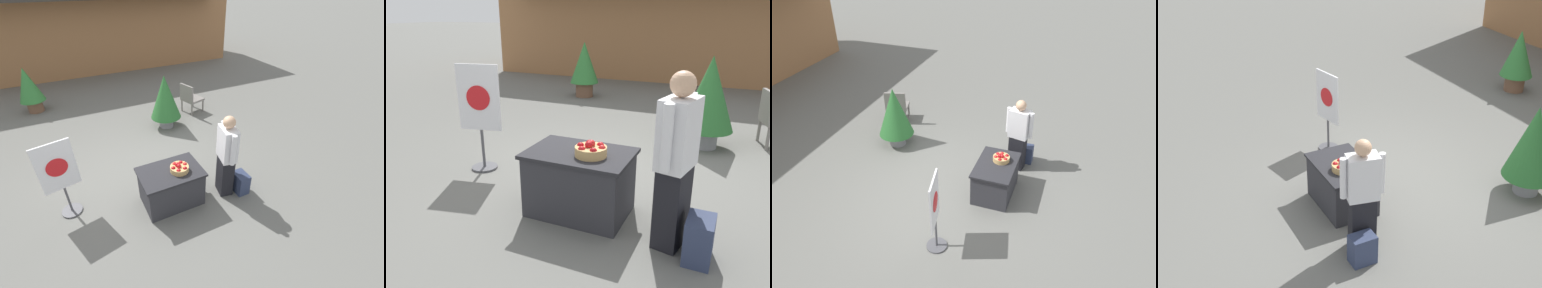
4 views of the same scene
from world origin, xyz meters
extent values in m
plane|color=slate|center=(0.00, 0.00, 0.00)|extent=(120.00, 120.00, 0.00)
cube|color=#9E6B42|center=(0.02, 9.27, 2.41)|extent=(13.35, 3.92, 4.82)
cube|color=#2D2D33|center=(0.22, -1.05, 0.34)|extent=(1.05, 0.73, 0.68)
cube|color=#242428|center=(0.22, -1.05, 0.70)|extent=(1.12, 0.77, 0.04)
cylinder|color=tan|center=(0.37, -1.11, 0.77)|extent=(0.33, 0.33, 0.10)
sphere|color=red|center=(0.48, -1.10, 0.81)|extent=(0.08, 0.08, 0.08)
sphere|color=red|center=(0.44, -1.02, 0.81)|extent=(0.08, 0.08, 0.08)
sphere|color=red|center=(0.32, -1.01, 0.81)|extent=(0.08, 0.08, 0.08)
sphere|color=#A30F14|center=(0.25, -1.11, 0.81)|extent=(0.08, 0.08, 0.08)
sphere|color=red|center=(0.31, -1.21, 0.81)|extent=(0.08, 0.08, 0.08)
sphere|color=#A30F14|center=(0.43, -1.21, 0.81)|extent=(0.08, 0.08, 0.08)
sphere|color=red|center=(0.35, -1.13, 0.84)|extent=(0.08, 0.08, 0.08)
sphere|color=red|center=(0.36, -1.08, 0.84)|extent=(0.08, 0.08, 0.08)
sphere|color=#A30F14|center=(0.34, -1.09, 0.84)|extent=(0.08, 0.08, 0.08)
cube|color=black|center=(1.25, -1.27, 0.40)|extent=(0.30, 0.38, 0.81)
cube|color=silver|center=(1.25, -1.27, 1.12)|extent=(0.34, 0.46, 0.63)
sphere|color=tan|center=(1.25, -1.27, 1.56)|extent=(0.22, 0.22, 0.22)
cylinder|color=silver|center=(1.20, -1.52, 1.15)|extent=(0.09, 0.09, 0.58)
cylinder|color=silver|center=(1.30, -1.01, 1.15)|extent=(0.09, 0.09, 0.58)
cube|color=#2D3856|center=(1.54, -1.41, 0.21)|extent=(0.24, 0.34, 0.42)
cylinder|color=#4C4C51|center=(-1.53, -0.49, 0.01)|extent=(0.36, 0.36, 0.03)
cylinder|color=#4C4C51|center=(-1.53, -0.49, 0.31)|extent=(0.04, 0.04, 0.55)
cube|color=silver|center=(-1.53, -0.49, 1.03)|extent=(0.59, 0.16, 0.90)
cylinder|color=red|center=(-1.52, -0.50, 1.03)|extent=(0.33, 0.08, 0.34)
cylinder|color=gray|center=(2.05, 2.44, 0.19)|extent=(0.05, 0.05, 0.39)
cylinder|color=gray|center=(2.18, 1.99, 0.19)|extent=(0.05, 0.05, 0.39)
cube|color=gray|center=(2.10, 2.21, 0.69)|extent=(0.21, 0.55, 0.48)
cylinder|color=gray|center=(1.23, 1.73, 0.15)|extent=(0.40, 0.40, 0.31)
cone|color=#28662D|center=(1.23, 1.73, 0.90)|extent=(0.84, 0.84, 1.18)
cylinder|color=brown|center=(-2.12, 4.51, 0.18)|extent=(0.45, 0.45, 0.37)
cone|color=#337A38|center=(-2.12, 4.51, 0.88)|extent=(0.73, 0.73, 1.03)
camera|label=1|loc=(-1.03, -4.40, 3.62)|focal=24.00mm
camera|label=2|loc=(1.72, -4.45, 2.13)|focal=35.00mm
camera|label=3|loc=(-5.65, -2.45, 5.06)|focal=35.00mm
camera|label=4|loc=(6.40, -4.06, 4.76)|focal=50.00mm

